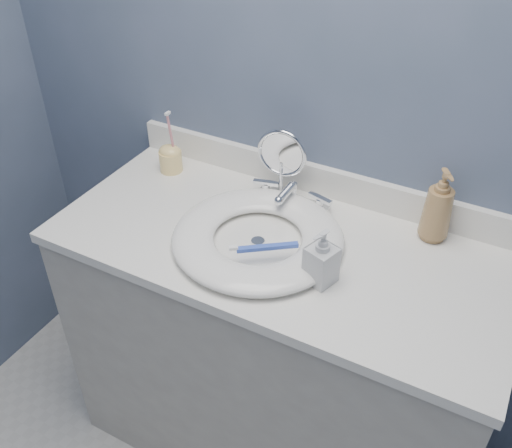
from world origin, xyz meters
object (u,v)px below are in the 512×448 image
Objects in this scene: soap_bottle_amber at (439,205)px; soap_bottle_clear at (322,257)px; toothbrush_holder at (170,157)px; makeup_mirror at (282,161)px.

soap_bottle_amber is 1.39× the size of soap_bottle_clear.
soap_bottle_clear is 0.66m from toothbrush_holder.
makeup_mirror is at bearing 5.02° from toothbrush_holder.
soap_bottle_amber is 0.36m from soap_bottle_clear.
makeup_mirror is 0.37m from toothbrush_holder.
makeup_mirror is at bearing 148.86° from soap_bottle_clear.
soap_bottle_clear is at bearing -53.33° from makeup_mirror.
soap_bottle_amber is 1.01× the size of toothbrush_holder.
makeup_mirror is 0.38m from soap_bottle_clear.
makeup_mirror is 0.44m from soap_bottle_amber.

